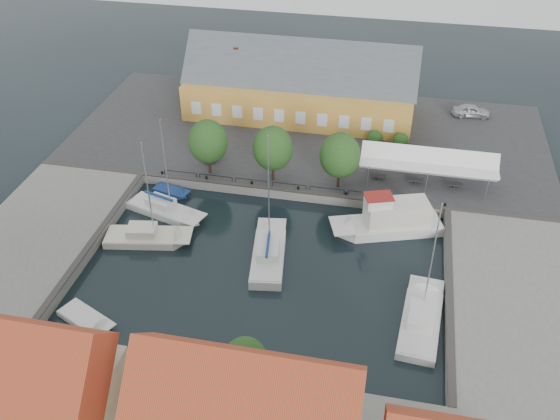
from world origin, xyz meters
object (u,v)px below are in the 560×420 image
car_red (211,150)px  west_boat_b (147,238)px  east_boat_c (421,322)px  west_boat_a (165,211)px  center_sailboat (269,255)px  launch_sw (86,321)px  car_silver (471,111)px  launch_nw (171,193)px  warehouse (296,87)px  trawler (391,222)px  tent_canopy (429,162)px

car_red → west_boat_b: (-1.96, -15.19, -1.42)m
east_boat_c → west_boat_a: size_ratio=1.05×
center_sailboat → launch_sw: bearing=-139.9°
car_silver → launch_nw: (-31.82, -22.87, -1.70)m
center_sailboat → launch_nw: 15.13m
warehouse → car_silver: 22.35m
car_silver → launch_sw: (-32.20, -42.17, -1.70)m
east_boat_c → launch_nw: east_boat_c is taller
car_silver → east_boat_c: east_boat_c is taller
trawler → west_boat_a: (-22.63, -1.73, -0.75)m
car_silver → center_sailboat: 36.76m
launch_nw → car_silver: bearing=35.7°
tent_canopy → east_boat_c: 20.13m
warehouse → west_boat_b: size_ratio=2.51×
car_silver → west_boat_b: west_boat_b is taller
launch_sw → launch_nw: bearing=88.9°
east_boat_c → trawler: bearing=104.9°
west_boat_a → launch_nw: 3.66m
warehouse → center_sailboat: size_ratio=2.20×
tent_canopy → center_sailboat: (-13.89, -14.20, -3.32)m
trawler → east_boat_c: 12.64m
east_boat_c → launch_sw: 27.41m
warehouse → center_sailboat: center_sailboat is taller
tent_canopy → launch_sw: tent_canopy is taller
car_silver → west_boat_b: size_ratio=0.41×
car_red → launch_nw: (-2.47, -7.00, -1.59)m
warehouse → launch_sw: warehouse is taller
center_sailboat → launch_nw: center_sailboat is taller
car_silver → launch_nw: size_ratio=1.08×
car_silver → trawler: size_ratio=0.41×
center_sailboat → west_boat_a: bearing=158.0°
east_boat_c → west_boat_a: (-25.87, 10.46, 0.01)m
tent_canopy → car_silver: (5.36, 17.09, -1.90)m
warehouse → launch_nw: size_ratio=6.68×
launch_sw → launch_nw: size_ratio=1.30×
launch_sw → east_boat_c: bearing=11.0°
tent_canopy → launch_nw: tent_canopy is taller
warehouse → car_red: (-7.39, -12.64, -2.75)m
launch_nw → west_boat_b: bearing=-86.4°
warehouse → trawler: bearing=-58.0°
center_sailboat → trawler: size_ratio=1.15×
tent_canopy → east_boat_c: (0.06, -19.83, -3.43)m
east_boat_c → west_boat_b: east_boat_c is taller
launch_nw → east_boat_c: bearing=-27.9°
east_boat_c → launch_nw: 30.01m
warehouse → trawler: warehouse is taller
center_sailboat → launch_nw: bearing=146.2°
car_silver → west_boat_b: (-31.31, -31.07, -1.53)m
car_silver → car_red: 33.36m
tent_canopy → warehouse: bearing=140.1°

